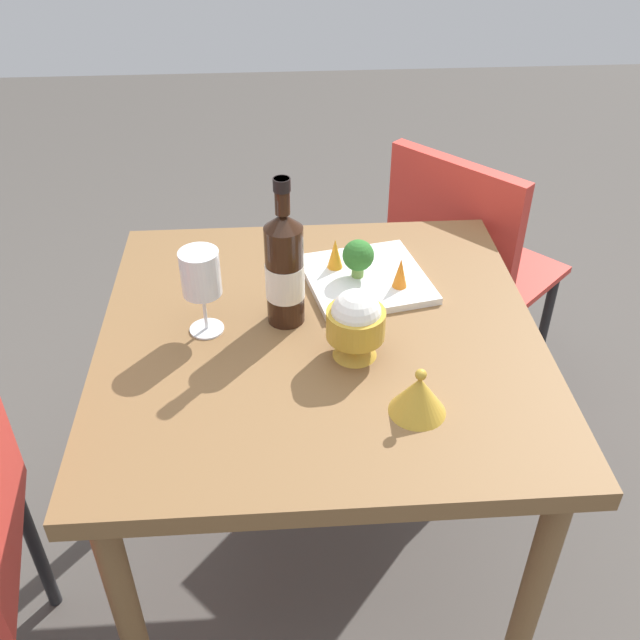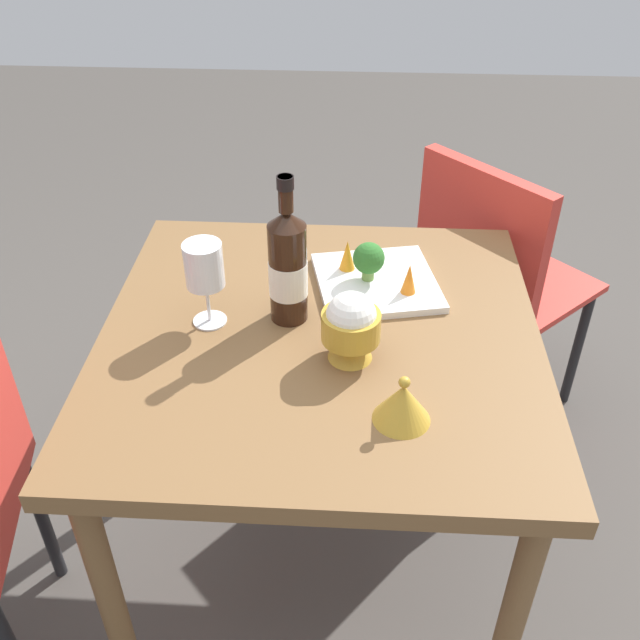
% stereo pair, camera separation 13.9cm
% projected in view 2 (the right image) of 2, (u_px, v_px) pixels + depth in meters
% --- Properties ---
extents(ground_plane, '(8.00, 8.00, 0.00)m').
position_uv_depth(ground_plane, '(320.00, 558.00, 1.85)').
color(ground_plane, '#4C4742').
extents(dining_table, '(0.87, 0.87, 0.74)m').
position_uv_depth(dining_table, '(320.00, 367.00, 1.47)').
color(dining_table, brown).
rests_on(dining_table, ground_plane).
extents(chair_by_wall, '(0.57, 0.57, 0.85)m').
position_uv_depth(chair_by_wall, '(491.00, 270.00, 1.98)').
color(chair_by_wall, red).
rests_on(chair_by_wall, ground_plane).
extents(wine_bottle, '(0.08, 0.08, 0.31)m').
position_uv_depth(wine_bottle, '(288.00, 266.00, 1.38)').
color(wine_bottle, black).
rests_on(wine_bottle, dining_table).
extents(wine_glass, '(0.08, 0.08, 0.18)m').
position_uv_depth(wine_glass, '(204.00, 267.00, 1.37)').
color(wine_glass, white).
rests_on(wine_glass, dining_table).
extents(rice_bowl, '(0.11, 0.11, 0.14)m').
position_uv_depth(rice_bowl, '(351.00, 326.00, 1.31)').
color(rice_bowl, gold).
rests_on(rice_bowl, dining_table).
extents(rice_bowl_lid, '(0.10, 0.10, 0.09)m').
position_uv_depth(rice_bowl_lid, '(403.00, 402.00, 1.20)').
color(rice_bowl_lid, gold).
rests_on(rice_bowl_lid, dining_table).
extents(serving_plate, '(0.30, 0.30, 0.02)m').
position_uv_depth(serving_plate, '(377.00, 282.00, 1.54)').
color(serving_plate, white).
rests_on(serving_plate, dining_table).
extents(broccoli_floret, '(0.07, 0.07, 0.09)m').
position_uv_depth(broccoli_floret, '(369.00, 259.00, 1.51)').
color(broccoli_floret, '#729E4C').
rests_on(broccoli_floret, serving_plate).
extents(carrot_garnish_left, '(0.03, 0.03, 0.07)m').
position_uv_depth(carrot_garnish_left, '(347.00, 255.00, 1.55)').
color(carrot_garnish_left, orange).
rests_on(carrot_garnish_left, serving_plate).
extents(carrot_garnish_right, '(0.03, 0.03, 0.07)m').
position_uv_depth(carrot_garnish_right, '(409.00, 278.00, 1.48)').
color(carrot_garnish_right, orange).
rests_on(carrot_garnish_right, serving_plate).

